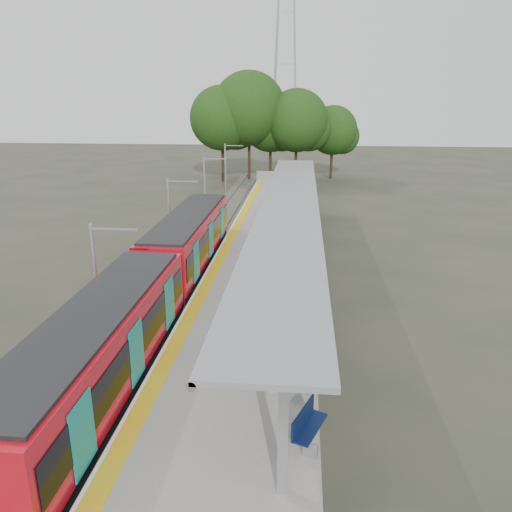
{
  "coord_description": "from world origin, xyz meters",
  "views": [
    {
      "loc": [
        2.29,
        -12.04,
        10.39
      ],
      "look_at": [
        -0.06,
        12.98,
        2.3
      ],
      "focal_mm": 35.0,
      "sensor_mm": 36.0,
      "label": 1
    }
  ],
  "objects_px": {
    "bench_mid": "(306,225)",
    "info_pillar_near": "(274,369)",
    "train": "(156,280)",
    "info_pillar_far": "(293,225)",
    "bench_far": "(298,213)",
    "litter_bin": "(293,260)",
    "bench_near": "(307,425)"
  },
  "relations": [
    {
      "from": "bench_far",
      "to": "info_pillar_near",
      "type": "xyz_separation_m",
      "value": [
        -0.48,
        -24.44,
        0.29
      ]
    },
    {
      "from": "train",
      "to": "bench_far",
      "type": "height_order",
      "value": "train"
    },
    {
      "from": "bench_near",
      "to": "info_pillar_near",
      "type": "bearing_deg",
      "value": 133.98
    },
    {
      "from": "train",
      "to": "bench_mid",
      "type": "bearing_deg",
      "value": 61.62
    },
    {
      "from": "bench_far",
      "to": "bench_mid",
      "type": "bearing_deg",
      "value": -104.36
    },
    {
      "from": "bench_mid",
      "to": "litter_bin",
      "type": "height_order",
      "value": "bench_mid"
    },
    {
      "from": "info_pillar_near",
      "to": "info_pillar_far",
      "type": "bearing_deg",
      "value": 97.71
    },
    {
      "from": "info_pillar_near",
      "to": "litter_bin",
      "type": "height_order",
      "value": "info_pillar_near"
    },
    {
      "from": "train",
      "to": "bench_far",
      "type": "distance_m",
      "value": 18.54
    },
    {
      "from": "info_pillar_far",
      "to": "litter_bin",
      "type": "bearing_deg",
      "value": -104.18
    },
    {
      "from": "train",
      "to": "litter_bin",
      "type": "bearing_deg",
      "value": 40.56
    },
    {
      "from": "bench_mid",
      "to": "info_pillar_near",
      "type": "relative_size",
      "value": 0.94
    },
    {
      "from": "train",
      "to": "bench_near",
      "type": "relative_size",
      "value": 16.6
    },
    {
      "from": "bench_mid",
      "to": "litter_bin",
      "type": "distance_m",
      "value": 7.74
    },
    {
      "from": "train",
      "to": "bench_near",
      "type": "bearing_deg",
      "value": -53.72
    },
    {
      "from": "train",
      "to": "info_pillar_far",
      "type": "bearing_deg",
      "value": 64.21
    },
    {
      "from": "train",
      "to": "info_pillar_far",
      "type": "relative_size",
      "value": 17.48
    },
    {
      "from": "bench_mid",
      "to": "info_pillar_near",
      "type": "xyz_separation_m",
      "value": [
        -1.08,
        -20.24,
        0.2
      ]
    },
    {
      "from": "info_pillar_far",
      "to": "litter_bin",
      "type": "xyz_separation_m",
      "value": [
        0.19,
        -7.33,
        -0.24
      ]
    },
    {
      "from": "bench_near",
      "to": "info_pillar_near",
      "type": "xyz_separation_m",
      "value": [
        -1.08,
        2.58,
        0.21
      ]
    },
    {
      "from": "bench_mid",
      "to": "info_pillar_far",
      "type": "height_order",
      "value": "info_pillar_far"
    },
    {
      "from": "bench_near",
      "to": "bench_far",
      "type": "relative_size",
      "value": 1.16
    },
    {
      "from": "litter_bin",
      "to": "info_pillar_far",
      "type": "bearing_deg",
      "value": 91.47
    },
    {
      "from": "bench_mid",
      "to": "litter_bin",
      "type": "xyz_separation_m",
      "value": [
        -0.74,
        -7.71,
        -0.14
      ]
    },
    {
      "from": "bench_far",
      "to": "litter_bin",
      "type": "distance_m",
      "value": 11.91
    },
    {
      "from": "bench_mid",
      "to": "info_pillar_far",
      "type": "xyz_separation_m",
      "value": [
        -0.93,
        -0.38,
        0.1
      ]
    },
    {
      "from": "bench_near",
      "to": "bench_far",
      "type": "bearing_deg",
      "value": 112.55
    },
    {
      "from": "bench_near",
      "to": "litter_bin",
      "type": "relative_size",
      "value": 1.85
    },
    {
      "from": "info_pillar_near",
      "to": "train",
      "type": "bearing_deg",
      "value": 138.47
    },
    {
      "from": "train",
      "to": "info_pillar_near",
      "type": "distance_m",
      "value": 9.31
    },
    {
      "from": "bench_near",
      "to": "litter_bin",
      "type": "distance_m",
      "value": 15.14
    },
    {
      "from": "bench_mid",
      "to": "bench_near",
      "type": "bearing_deg",
      "value": -110.02
    }
  ]
}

